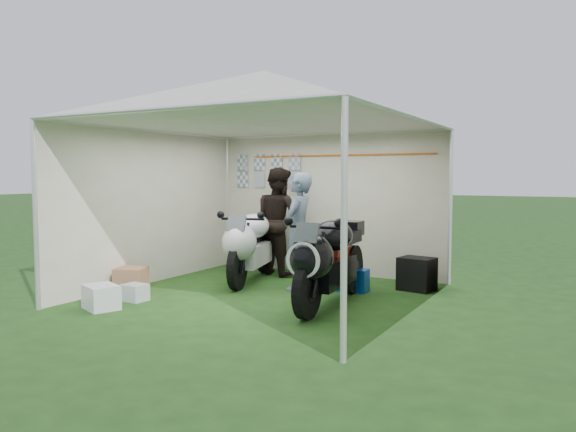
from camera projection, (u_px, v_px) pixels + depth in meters
The scene contains 11 objects.
ground at pixel (265, 296), 7.59m from camera, with size 80.00×80.00×0.00m, color #1D3E16.
canopy_tent at pixel (266, 104), 7.43m from camera, with size 5.66×5.66×3.00m.
motorcycle_white at pixel (250, 243), 8.54m from camera, with size 0.87×2.11×1.06m.
motorcycle_black at pixel (328, 258), 6.91m from camera, with size 0.60×2.23×1.10m.
paddock_stand at pixel (353, 280), 7.86m from camera, with size 0.42×0.26×0.32m, color blue.
person_dark_jacket at pixel (279, 221), 9.18m from camera, with size 0.85×0.66×1.75m, color black.
person_blue_jacket at pixel (298, 231), 7.96m from camera, with size 0.61×0.40×1.66m, color slate.
equipment_box at pixel (417, 274), 7.93m from camera, with size 0.47×0.37×0.47m, color black.
crate_0 at pixel (101, 297), 6.83m from camera, with size 0.44×0.34×0.29m, color silver.
crate_1 at pixel (131, 280), 7.80m from camera, with size 0.39×0.39×0.35m, color #916445.
crate_2 at pixel (135, 292), 7.27m from camera, with size 0.30×0.25×0.22m, color silver.
Camera 1 is at (3.87, -6.42, 1.63)m, focal length 35.00 mm.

